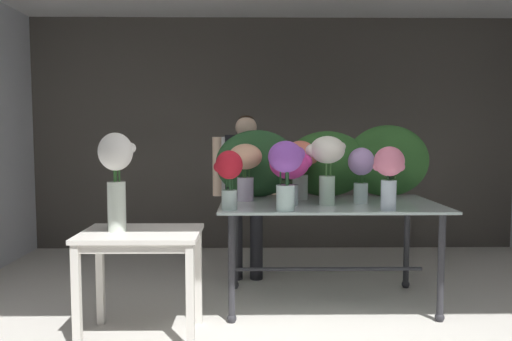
% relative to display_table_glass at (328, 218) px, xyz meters
% --- Properties ---
extents(ground_plane, '(8.24, 8.24, 0.00)m').
position_rel_display_table_glass_xyz_m(ground_plane, '(-0.33, 0.12, -0.70)').
color(ground_plane, silver).
extents(wall_back, '(5.84, 0.12, 2.72)m').
position_rel_display_table_glass_xyz_m(wall_back, '(-0.33, 1.99, 0.66)').
color(wall_back, '#4C4742').
rests_on(wall_back, ground).
extents(display_table_glass, '(1.73, 0.99, 0.83)m').
position_rel_display_table_glass_xyz_m(display_table_glass, '(0.00, 0.00, 0.00)').
color(display_table_glass, silver).
rests_on(display_table_glass, ground).
extents(side_table_white, '(0.79, 0.56, 0.73)m').
position_rel_display_table_glass_xyz_m(side_table_white, '(-1.36, -0.66, -0.07)').
color(side_table_white, silver).
rests_on(side_table_white, ground).
extents(florist, '(0.63, 0.24, 1.55)m').
position_rel_display_table_glass_xyz_m(florist, '(-0.67, 0.66, 0.25)').
color(florist, '#232328').
rests_on(florist, ground).
extents(foliage_backdrop, '(1.87, 0.31, 0.62)m').
position_rel_display_table_glass_xyz_m(foliage_backdrop, '(0.03, 0.37, 0.42)').
color(foliage_backdrop, '#28562D').
rests_on(foliage_backdrop, display_table_glass).
extents(vase_violet_snapdragons, '(0.26, 0.25, 0.50)m').
position_rel_display_table_glass_xyz_m(vase_violet_snapdragons, '(-0.38, -0.41, 0.45)').
color(vase_violet_snapdragons, silver).
rests_on(vase_violet_snapdragons, display_table_glass).
extents(vase_rosy_dahlias, '(0.23, 0.22, 0.46)m').
position_rel_display_table_glass_xyz_m(vase_rosy_dahlias, '(0.37, -0.40, 0.41)').
color(vase_rosy_dahlias, silver).
rests_on(vase_rosy_dahlias, display_table_glass).
extents(vase_coral_roses, '(0.31, 0.27, 0.49)m').
position_rel_display_table_glass_xyz_m(vase_coral_roses, '(-0.21, 0.18, 0.44)').
color(vase_coral_roses, silver).
rests_on(vase_coral_roses, display_table_glass).
extents(vase_magenta_hydrangea, '(0.34, 0.31, 0.45)m').
position_rel_display_table_glass_xyz_m(vase_magenta_hydrangea, '(-0.33, -0.12, 0.41)').
color(vase_magenta_hydrangea, silver).
rests_on(vase_magenta_hydrangea, display_table_glass).
extents(vase_lilac_lilies, '(0.21, 0.21, 0.44)m').
position_rel_display_table_glass_xyz_m(vase_lilac_lilies, '(0.25, -0.04, 0.40)').
color(vase_lilac_lilies, silver).
rests_on(vase_lilac_lilies, display_table_glass).
extents(vase_ivory_peonies, '(0.31, 0.27, 0.53)m').
position_rel_display_table_glass_xyz_m(vase_ivory_peonies, '(-0.04, -0.13, 0.48)').
color(vase_ivory_peonies, silver).
rests_on(vase_ivory_peonies, display_table_glass).
extents(vase_peach_anemones, '(0.28, 0.28, 0.47)m').
position_rel_display_table_glass_xyz_m(vase_peach_anemones, '(-0.67, 0.12, 0.42)').
color(vase_peach_anemones, silver).
rests_on(vase_peach_anemones, display_table_glass).
extents(vase_crimson_carnations, '(0.21, 0.20, 0.43)m').
position_rel_display_table_glass_xyz_m(vase_crimson_carnations, '(-0.79, -0.36, 0.39)').
color(vase_crimson_carnations, silver).
rests_on(vase_crimson_carnations, display_table_glass).
extents(vase_white_roses_tall, '(0.25, 0.23, 0.66)m').
position_rel_display_table_glass_xyz_m(vase_white_roses_tall, '(-1.52, -0.65, 0.43)').
color(vase_white_roses_tall, silver).
rests_on(vase_white_roses_tall, side_table_white).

